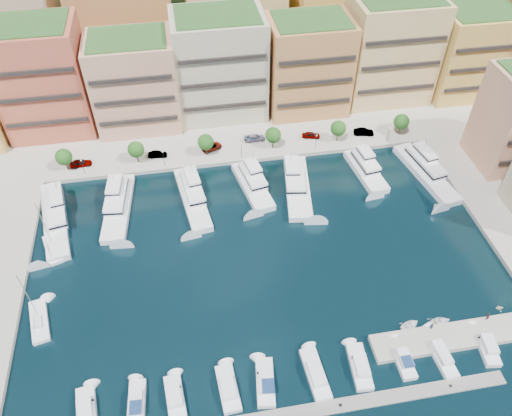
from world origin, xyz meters
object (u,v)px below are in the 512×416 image
object	(u,v)px
yacht_3	(252,183)
cruiser_9	(486,346)
tree_4	(338,128)
tree_2	(206,142)
cruiser_0	(87,412)
cruiser_2	(175,397)
cruiser_4	(265,383)
yacht_6	(425,170)
car_4	(311,135)
cruiser_6	(360,367)
lamppost_0	(82,165)
tree_3	(273,135)
lamppost_1	(163,156)
yacht_5	(365,168)
cruiser_8	(440,354)
cruiser_5	(316,374)
person_1	(487,316)
lamppost_2	(241,148)
tender_1	(436,323)
yacht_2	(192,195)
tender_3	(499,308)
sailboat_1	(39,322)
cruiser_7	(403,360)
yacht_0	(55,215)
car_2	(212,147)
car_3	(255,138)
lamppost_4	(389,132)
car_0	(81,163)
tender_0	(410,325)
yacht_1	(118,204)
tree_1	(136,149)
tree_5	(401,122)
yacht_4	(297,184)
car_1	(157,154)
lamppost_3	(316,140)
car_5	(364,132)
tender_2	(439,323)
tree_0	(64,157)
sailboat_2	(53,250)

from	to	relation	value
yacht_3	cruiser_9	bearing A→B (deg)	-55.32
tree_4	tree_2	bearing A→B (deg)	180.00
cruiser_0	cruiser_2	world-z (taller)	same
cruiser_4	yacht_6	bearing A→B (deg)	43.96
yacht_6	car_4	bearing A→B (deg)	143.72
cruiser_6	lamppost_0	bearing A→B (deg)	130.02
tree_3	lamppost_1	bearing A→B (deg)	-174.94
yacht_5	cruiser_8	distance (m)	46.82
cruiser_5	person_1	size ratio (longest dim) A/B	5.23
lamppost_2	tender_1	world-z (taller)	lamppost_2
yacht_2	tender_3	world-z (taller)	yacht_2
sailboat_1	cruiser_7	bearing A→B (deg)	-16.65
yacht_0	car_2	distance (m)	38.65
yacht_3	car_3	bearing A→B (deg)	78.25
lamppost_4	car_0	bearing A→B (deg)	177.47
lamppost_4	tender_0	bearing A→B (deg)	-105.83
tender_0	tree_4	bearing A→B (deg)	-21.30
yacht_2	car_0	bearing A→B (deg)	149.30
lamppost_1	sailboat_1	world-z (taller)	sailboat_1
lamppost_4	person_1	xyz separation A→B (m)	(-0.96, -51.20, -1.95)
yacht_0	car_3	world-z (taller)	yacht_0
yacht_1	yacht_5	world-z (taller)	same
lamppost_1	yacht_1	world-z (taller)	yacht_1
tree_1	tree_5	size ratio (longest dim) A/B	1.00
yacht_4	tender_3	size ratio (longest dim) A/B	13.88
lamppost_1	yacht_3	distance (m)	21.44
lamppost_0	sailboat_1	xyz separation A→B (m)	(-5.42, -37.97, -3.51)
lamppost_2	cruiser_9	xyz separation A→B (m)	(32.90, -55.78, -3.28)
car_1	person_1	size ratio (longest dim) A/B	2.49
cruiser_0	cruiser_8	xyz separation A→B (m)	(56.76, -0.01, -0.00)
tree_1	yacht_4	world-z (taller)	tree_1
lamppost_0	lamppost_2	world-z (taller)	same
lamppost_3	sailboat_1	world-z (taller)	sailboat_1
yacht_2	yacht_5	distance (m)	40.11
car_5	tender_0	bearing A→B (deg)	-177.93
tender_2	yacht_2	bearing A→B (deg)	36.91
yacht_3	cruiser_6	bearing A→B (deg)	-77.92
tree_0	car_5	distance (m)	71.36
cruiser_8	car_2	bearing A→B (deg)	117.43
car_2	yacht_0	bearing A→B (deg)	92.32
cruiser_9	car_4	size ratio (longest dim) A/B	1.78
lamppost_4	car_1	bearing A→B (deg)	176.38
car_5	cruiser_7	bearing A→B (deg)	179.62
tree_2	sailboat_2	distance (m)	40.78
tree_4	tree_5	distance (m)	16.00
tree_4	yacht_0	bearing A→B (deg)	-167.15
tender_2	car_0	xyz separation A→B (m)	(-64.13, 53.43, 1.38)
lamppost_1	cruiser_6	bearing A→B (deg)	-62.66
tree_1	lamppost_3	size ratio (longest dim) A/B	1.35
cruiser_0	tender_1	bearing A→B (deg)	5.44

